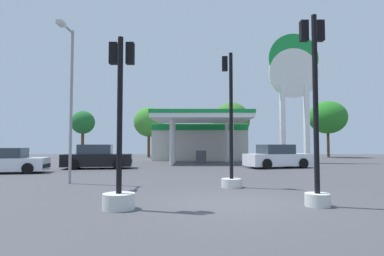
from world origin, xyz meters
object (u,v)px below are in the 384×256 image
Objects in this scene: traffic_signal_2 at (314,132)px; car_2 at (96,158)px; car_0 at (8,162)px; tree_2 at (230,121)px; traffic_signal_1 at (118,159)px; station_pole_sign at (293,80)px; tree_0 at (82,123)px; tree_3 at (326,117)px; traffic_signal_0 at (230,151)px; tree_1 at (148,122)px; car_1 at (276,157)px; corner_streetlamp at (68,89)px.

car_2 is at bearing 126.61° from traffic_signal_2.
car_0 is 0.61× the size of tree_2.
tree_2 is (6.93, 32.43, 3.43)m from traffic_signal_1.
station_pole_sign is 2.74× the size of car_0.
tree_3 reaches higher than tree_0.
traffic_signal_0 is 31.17m from tree_0.
tree_3 is at bearing -0.99° from tree_1.
tree_0 is at bearing -176.25° from tree_2.
car_0 is 16.95m from traffic_signal_2.
tree_1 is at bearing 10.79° from tree_0.
traffic_signal_0 is (-7.68, -16.10, -6.01)m from station_pole_sign.
station_pole_sign reaches higher than car_1.
traffic_signal_0 is at bearing -119.32° from tree_3.
tree_0 is at bearing 119.01° from traffic_signal_0.
tree_2 is (15.56, 22.31, 4.04)m from car_0.
station_pole_sign is 18.82m from traffic_signal_0.
traffic_signal_2 is at bearing -61.25° from tree_0.
car_2 is 22.43m from tree_2.
station_pole_sign is at bearing 27.09° from car_0.
traffic_signal_0 is 29.68m from tree_1.
car_0 is 0.73× the size of tree_0.
corner_streetlamp reaches higher than tree_1.
car_1 is 21.80m from tree_3.
tree_1 is 27.73m from corner_streetlamp.
traffic_signal_1 is (-11.03, -20.18, -6.13)m from station_pole_sign.
corner_streetlamp is (8.43, -26.20, -0.38)m from tree_0.
car_1 is at bearing -57.97° from tree_1.
station_pole_sign reaches higher than tree_1.
car_1 is 12.49m from car_2.
traffic_signal_1 is at bearing -71.28° from car_2.
car_1 is 11.15m from traffic_signal_0.
traffic_signal_0 reaches higher than traffic_signal_2.
corner_streetlamp is (-10.20, -27.42, -0.75)m from tree_2.
traffic_signal_2 is at bearing -106.44° from station_pole_sign.
tree_0 is (-7.09, 17.60, 3.59)m from car_2.
station_pole_sign is at bearing 46.69° from corner_streetlamp.
station_pole_sign reaches higher than car_0.
traffic_signal_0 is at bearing -60.99° from tree_0.
tree_3 reaches higher than car_1.
traffic_signal_1 is at bearing -118.66° from station_pole_sign.
station_pole_sign reaches higher than car_2.
car_0 is (-19.66, -10.06, -6.75)m from station_pole_sign.
car_2 is 0.83× the size of tree_0.
car_0 is 0.87× the size of car_1.
car_1 is 1.02× the size of car_2.
tree_2 is at bearing 108.50° from station_pole_sign.
tree_1 is 10.64m from tree_2.
tree_1 is (0.91, 19.12, 3.78)m from car_2.
car_0 is 0.59× the size of tree_3.
tree_3 is (30.92, 1.13, 0.76)m from tree_0.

